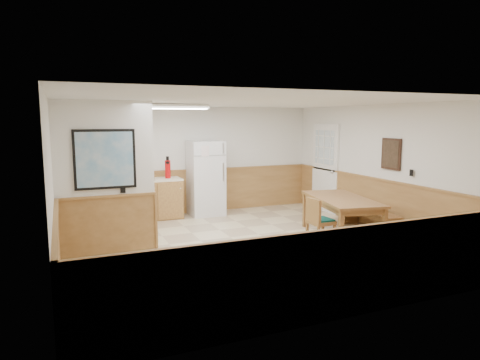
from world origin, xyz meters
name	(u,v)px	position (x,y,z in m)	size (l,w,h in m)	color
ground	(243,246)	(0.00, 0.00, 0.00)	(6.00, 6.00, 0.00)	beige
ceiling	(243,102)	(0.00, 0.00, 2.50)	(6.00, 6.00, 0.02)	white
back_wall	(193,160)	(0.00, 3.00, 1.25)	(6.00, 0.02, 2.50)	white
right_wall	(381,168)	(3.00, 0.00, 1.25)	(0.02, 6.00, 2.50)	white
left_wall	(53,186)	(-3.00, 0.00, 1.25)	(0.02, 6.00, 2.50)	white
wainscot_back	(193,192)	(0.00, 2.98, 0.50)	(6.00, 0.04, 1.00)	#AF8046
wainscot_right	(378,205)	(2.98, 0.00, 0.50)	(0.04, 6.00, 1.00)	#AF8046
wainscot_left	(58,236)	(-2.98, 0.00, 0.50)	(0.04, 6.00, 1.00)	#AF8046
partition_wall	(105,182)	(-2.25, 0.19, 1.23)	(1.50, 0.20, 2.50)	white
kitchen_counter	(145,199)	(-1.21, 2.68, 0.46)	(2.20, 0.61, 1.00)	#B1883E
exterior_door	(325,168)	(2.96, 1.90, 1.05)	(0.07, 1.02, 2.15)	white
kitchen_window	(99,150)	(-2.10, 2.98, 1.55)	(0.80, 0.04, 1.00)	white
wall_painting	(391,154)	(2.97, -0.30, 1.55)	(0.04, 0.50, 0.60)	#311D13
fluorescent_fixture	(177,107)	(-0.80, 1.30, 2.45)	(1.20, 0.30, 0.09)	white
refrigerator	(206,178)	(0.20, 2.63, 0.86)	(0.76, 0.72, 1.72)	white
dining_table	(342,203)	(1.94, -0.19, 0.66)	(1.25, 1.98, 0.75)	brown
dining_bench	(371,215)	(2.70, -0.12, 0.34)	(0.53, 1.60, 0.45)	brown
dining_chair	(317,218)	(1.20, -0.51, 0.50)	(0.56, 0.41, 0.85)	brown
fire_extinguisher	(168,169)	(-0.68, 2.67, 1.12)	(0.14, 0.14, 0.49)	red
soap_bottle	(100,177)	(-2.14, 2.65, 1.01)	(0.07, 0.07, 0.22)	#1A9035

